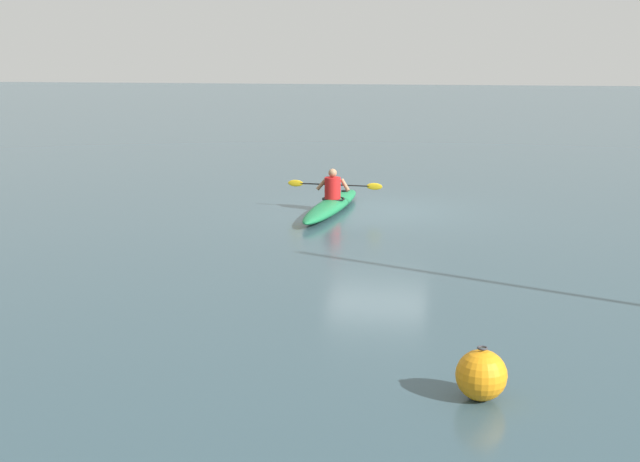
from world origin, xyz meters
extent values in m
plane|color=#334C56|center=(0.00, 0.00, 0.00)|extent=(160.00, 160.00, 0.00)
ellipsoid|color=#19723F|center=(1.14, 0.36, 0.16)|extent=(1.07, 4.76, 0.32)
torus|color=black|center=(1.12, 0.17, 0.30)|extent=(0.63, 0.63, 0.04)
cylinder|color=black|center=(1.01, -1.05, 0.31)|extent=(0.18, 0.18, 0.02)
cylinder|color=red|center=(1.13, 0.25, 0.59)|extent=(0.40, 0.40, 0.53)
sphere|color=#936B4C|center=(1.13, 0.25, 0.96)|extent=(0.21, 0.21, 0.21)
cylinder|color=black|center=(1.11, 0.05, 0.64)|extent=(2.03, 0.22, 0.03)
ellipsoid|color=gold|center=(2.12, -0.04, 0.64)|extent=(0.40, 0.08, 0.17)
ellipsoid|color=gold|center=(0.09, 0.14, 0.64)|extent=(0.40, 0.08, 0.17)
cylinder|color=#936B4C|center=(1.42, 0.14, 0.66)|extent=(0.28, 0.21, 0.34)
cylinder|color=#936B4C|center=(0.82, 0.20, 0.66)|extent=(0.27, 0.23, 0.34)
sphere|color=orange|center=(-2.39, 11.57, 0.30)|extent=(0.59, 0.59, 0.59)
torus|color=#333338|center=(-2.39, 11.57, 0.62)|extent=(0.12, 0.12, 0.02)
camera|label=1|loc=(-2.14, 20.97, 3.95)|focal=47.93mm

